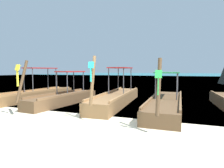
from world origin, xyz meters
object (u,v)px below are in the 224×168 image
object	(u,v)px
longtail_boat_yellow_ribbon	(64,98)
longtail_boat_green_ribbon	(166,103)
longtail_boat_turquoise_ribbon	(117,98)
longtail_boat_violet_ribbon	(31,95)

from	to	relation	value
longtail_boat_yellow_ribbon	longtail_boat_green_ribbon	world-z (taller)	longtail_boat_yellow_ribbon
longtail_boat_yellow_ribbon	longtail_boat_turquoise_ribbon	distance (m)	2.95
longtail_boat_turquoise_ribbon	longtail_boat_green_ribbon	size ratio (longest dim) A/B	1.03
longtail_boat_turquoise_ribbon	longtail_boat_yellow_ribbon	bearing A→B (deg)	-160.41
longtail_boat_green_ribbon	longtail_boat_yellow_ribbon	bearing A→B (deg)	-176.00
longtail_boat_yellow_ribbon	longtail_boat_green_ribbon	xyz separation A→B (m)	(5.46, 0.38, -0.02)
longtail_boat_violet_ribbon	longtail_boat_turquoise_ribbon	bearing A→B (deg)	6.64
longtail_boat_green_ribbon	longtail_boat_turquoise_ribbon	bearing A→B (deg)	167.20
longtail_boat_violet_ribbon	longtail_boat_yellow_ribbon	size ratio (longest dim) A/B	1.33
longtail_boat_violet_ribbon	longtail_boat_green_ribbon	world-z (taller)	longtail_boat_violet_ribbon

